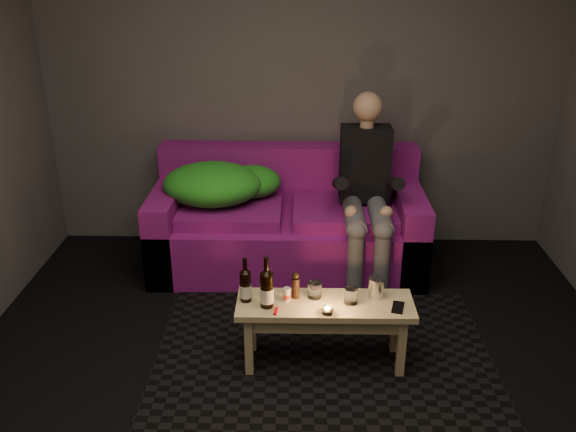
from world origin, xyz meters
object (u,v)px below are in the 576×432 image
(beer_bottle_b, at_px, (267,289))
(steel_cup, at_px, (376,288))
(person, at_px, (366,187))
(coffee_table, at_px, (325,313))
(beer_bottle_a, at_px, (246,285))
(sofa, at_px, (288,225))

(beer_bottle_b, xyz_separation_m, steel_cup, (0.62, 0.12, -0.05))
(person, bearing_deg, coffee_table, -106.06)
(beer_bottle_b, bearing_deg, beer_bottle_a, 154.89)
(sofa, distance_m, beer_bottle_a, 1.30)
(person, bearing_deg, beer_bottle_b, -119.20)
(person, bearing_deg, sofa, 163.87)
(sofa, bearing_deg, coffee_table, -79.15)
(beer_bottle_a, bearing_deg, sofa, 80.74)
(person, height_order, coffee_table, person)
(steel_cup, bearing_deg, person, 88.41)
(beer_bottle_a, distance_m, beer_bottle_b, 0.14)
(beer_bottle_b, bearing_deg, coffee_table, 8.14)
(person, distance_m, coffee_table, 1.22)
(beer_bottle_b, height_order, steel_cup, beer_bottle_b)
(beer_bottle_a, bearing_deg, steel_cup, 4.45)
(sofa, relative_size, person, 1.50)
(beer_bottle_a, relative_size, steel_cup, 2.19)
(person, distance_m, beer_bottle_b, 1.34)
(beer_bottle_a, distance_m, steel_cup, 0.75)
(steel_cup, bearing_deg, coffee_table, -166.76)
(person, relative_size, steel_cup, 10.95)
(beer_bottle_a, height_order, beer_bottle_b, beer_bottle_b)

